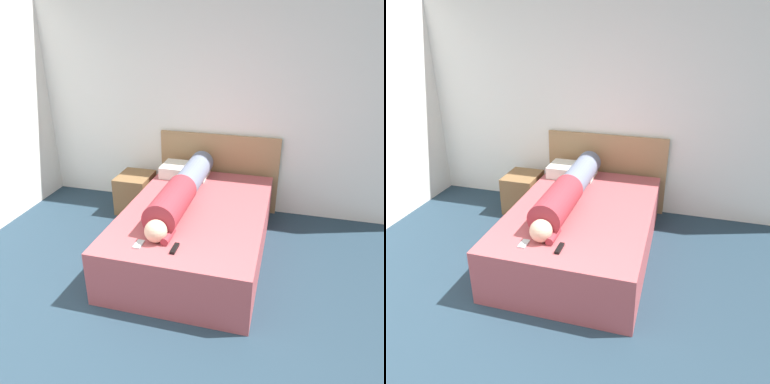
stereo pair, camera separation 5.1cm
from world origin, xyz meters
The scene contains 8 objects.
wall_back centered at (0.00, 3.25, 1.30)m, with size 5.55×0.06×2.60m.
bed centered at (0.18, 2.05, 0.26)m, with size 1.39×2.06×0.52m.
headboard centered at (0.18, 3.18, 0.49)m, with size 1.51×0.04×0.98m.
nightstand centered at (-0.82, 2.82, 0.24)m, with size 0.41×0.48×0.47m.
person_lying centered at (0.01, 2.13, 0.67)m, with size 0.31×1.77×0.31m.
pillow_near_headboard centered at (-0.17, 2.86, 0.59)m, with size 0.55×0.37×0.14m.
tv_remote centered at (0.20, 1.28, 0.53)m, with size 0.04×0.15×0.02m.
cell_phone centered at (-0.12, 1.27, 0.53)m, with size 0.06×0.13×0.01m.
Camera 2 is at (1.07, -1.19, 2.25)m, focal length 35.00 mm.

